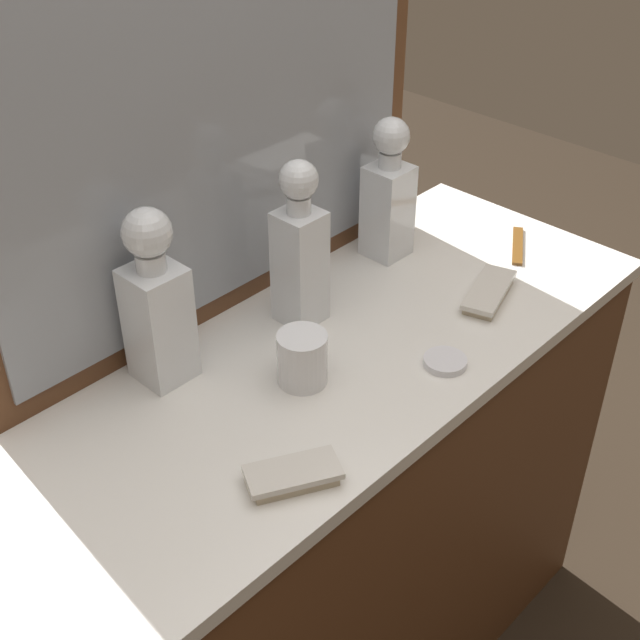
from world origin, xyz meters
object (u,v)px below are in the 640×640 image
(silver_brush_right, at_px, (489,293))
(crystal_decanter_rear, at_px, (388,202))
(silver_brush_front, at_px, (293,475))
(tortoiseshell_comb, at_px, (518,246))
(crystal_tumbler_far_left, at_px, (302,361))
(porcelain_dish, at_px, (445,362))
(crystal_decanter_right, at_px, (300,259))
(crystal_decanter_left, at_px, (157,312))

(silver_brush_right, bearing_deg, crystal_decanter_rear, 90.94)
(silver_brush_front, xyz_separation_m, tortoiseshell_comb, (0.77, 0.13, -0.01))
(silver_brush_front, bearing_deg, crystal_tumbler_far_left, 41.02)
(crystal_tumbler_far_left, relative_size, porcelain_dish, 1.23)
(silver_brush_front, bearing_deg, tortoiseshell_comb, 9.57)
(porcelain_dish, bearing_deg, silver_brush_front, -179.08)
(crystal_decanter_right, xyz_separation_m, tortoiseshell_comb, (0.48, -0.14, -0.12))
(tortoiseshell_comb, bearing_deg, crystal_tumbler_far_left, 178.29)
(tortoiseshell_comb, bearing_deg, silver_brush_right, -162.10)
(crystal_decanter_rear, height_order, tortoiseshell_comb, crystal_decanter_rear)
(crystal_tumbler_far_left, bearing_deg, crystal_decanter_rear, 21.93)
(crystal_tumbler_far_left, height_order, silver_brush_right, crystal_tumbler_far_left)
(crystal_decanter_rear, distance_m, crystal_decanter_left, 0.54)
(crystal_decanter_left, xyz_separation_m, tortoiseshell_comb, (0.74, -0.19, -0.12))
(silver_brush_right, distance_m, tortoiseshell_comb, 0.21)
(crystal_decanter_left, distance_m, porcelain_dish, 0.47)
(crystal_decanter_left, relative_size, porcelain_dish, 4.17)
(silver_brush_front, relative_size, tortoiseshell_comb, 1.10)
(silver_brush_right, distance_m, silver_brush_front, 0.58)
(porcelain_dish, xyz_separation_m, tortoiseshell_comb, (0.41, 0.12, -0.00))
(crystal_tumbler_far_left, relative_size, tortoiseshell_comb, 0.67)
(crystal_decanter_rear, height_order, silver_brush_right, crystal_decanter_rear)
(crystal_decanter_left, relative_size, crystal_tumbler_far_left, 3.38)
(crystal_decanter_left, distance_m, tortoiseshell_comb, 0.78)
(silver_brush_front, bearing_deg, crystal_decanter_rear, 28.45)
(crystal_decanter_rear, relative_size, crystal_decanter_left, 0.94)
(crystal_decanter_right, height_order, tortoiseshell_comb, crystal_decanter_right)
(crystal_decanter_left, height_order, silver_brush_right, crystal_decanter_left)
(crystal_tumbler_far_left, relative_size, silver_brush_front, 0.61)
(crystal_decanter_right, distance_m, crystal_tumbler_far_left, 0.19)
(crystal_tumbler_far_left, xyz_separation_m, tortoiseshell_comb, (0.60, -0.02, -0.04))
(silver_brush_right, relative_size, tortoiseshell_comb, 1.25)
(crystal_decanter_right, distance_m, silver_brush_front, 0.42)
(crystal_decanter_rear, height_order, silver_brush_front, crystal_decanter_rear)
(crystal_decanter_rear, bearing_deg, silver_brush_front, -151.55)
(crystal_decanter_rear, distance_m, tortoiseshell_comb, 0.29)
(crystal_tumbler_far_left, height_order, porcelain_dish, crystal_tumbler_far_left)
(crystal_decanter_right, distance_m, porcelain_dish, 0.30)
(tortoiseshell_comb, bearing_deg, silver_brush_front, -170.43)
(porcelain_dish, bearing_deg, tortoiseshell_comb, 16.87)
(crystal_decanter_rear, xyz_separation_m, porcelain_dish, (-0.21, -0.30, -0.11))
(crystal_tumbler_far_left, xyz_separation_m, silver_brush_front, (-0.17, -0.15, -0.03))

